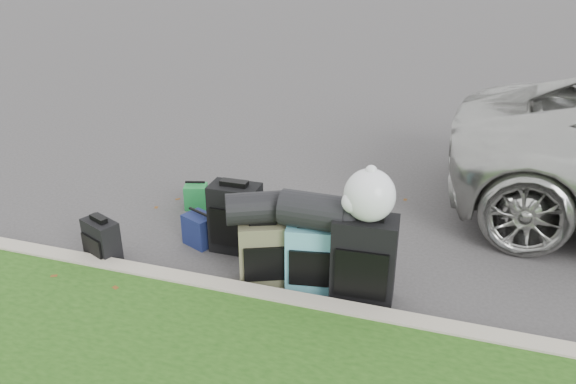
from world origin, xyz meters
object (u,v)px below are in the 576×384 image
(suitcase_large_black_left, at_px, (236,218))
(suitcase_teal, at_px, (311,257))
(suitcase_large_black_right, at_px, (364,260))
(tote_navy, at_px, (200,230))
(tote_green, at_px, (196,196))
(suitcase_small_black, at_px, (102,242))
(suitcase_olive, at_px, (263,253))

(suitcase_large_black_left, bearing_deg, suitcase_teal, -26.08)
(suitcase_large_black_right, xyz_separation_m, tote_navy, (-1.80, 0.47, -0.24))
(suitcase_teal, relative_size, suitcase_large_black_right, 0.77)
(suitcase_teal, bearing_deg, suitcase_large_black_right, -15.84)
(suitcase_large_black_left, distance_m, tote_navy, 0.45)
(suitcase_large_black_left, relative_size, tote_green, 2.47)
(suitcase_large_black_left, relative_size, tote_navy, 2.17)
(suitcase_large_black_left, xyz_separation_m, suitcase_large_black_right, (1.40, -0.49, 0.05))
(suitcase_small_black, bearing_deg, suitcase_large_black_right, 26.72)
(suitcase_large_black_left, bearing_deg, suitcase_olive, -45.98)
(suitcase_small_black, bearing_deg, suitcase_teal, 29.08)
(suitcase_teal, bearing_deg, suitcase_small_black, 176.47)
(suitcase_teal, bearing_deg, tote_green, 136.05)
(suitcase_small_black, distance_m, suitcase_large_black_left, 1.32)
(suitcase_small_black, bearing_deg, suitcase_large_black_left, 52.85)
(suitcase_large_black_right, distance_m, tote_navy, 1.88)
(tote_navy, bearing_deg, suitcase_small_black, -115.84)
(suitcase_teal, relative_size, tote_green, 2.16)
(suitcase_teal, xyz_separation_m, suitcase_large_black_right, (0.49, -0.05, 0.09))
(suitcase_olive, xyz_separation_m, tote_green, (-1.29, 1.23, -0.16))
(suitcase_small_black, xyz_separation_m, tote_navy, (0.74, 0.63, -0.07))
(suitcase_olive, height_order, tote_green, suitcase_olive)
(tote_navy, bearing_deg, suitcase_large_black_left, 25.79)
(suitcase_small_black, bearing_deg, tote_green, 100.45)
(suitcase_olive, height_order, suitcase_teal, suitcase_teal)
(suitcase_large_black_right, height_order, tote_navy, suitcase_large_black_right)
(suitcase_olive, bearing_deg, tote_navy, 129.18)
(suitcase_teal, bearing_deg, tote_navy, 152.75)
(suitcase_small_black, xyz_separation_m, suitcase_teal, (2.05, 0.22, 0.08))
(suitcase_small_black, height_order, tote_green, suitcase_small_black)
(tote_green, bearing_deg, suitcase_olive, -59.57)
(suitcase_large_black_right, distance_m, tote_green, 2.56)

